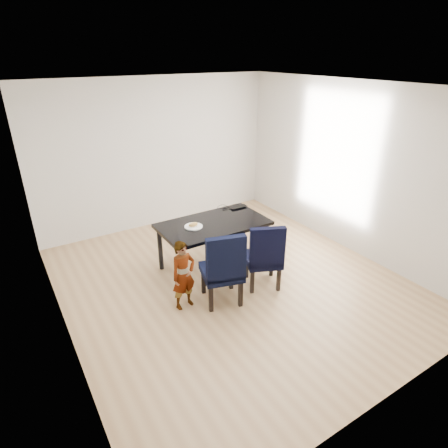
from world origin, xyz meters
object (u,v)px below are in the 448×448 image
plate (194,227)px  laptop (237,206)px  chair_left (221,266)px  child (184,275)px  chair_right (263,254)px  dining_table (214,245)px

plate → laptop: 1.01m
chair_left → child: 0.51m
chair_left → plate: bearing=103.9°
chair_right → laptop: chair_right is taller
dining_table → laptop: (0.65, 0.33, 0.39)m
plate → chair_left: bearing=-92.1°
child → laptop: size_ratio=3.26×
dining_table → chair_left: chair_left is taller
child → chair_right: bearing=-14.1°
child → plate: bearing=45.0°
chair_left → laptop: bearing=64.3°
dining_table → chair_right: size_ratio=1.62×
chair_right → plate: size_ratio=3.74×
plate → chair_right: bearing=-50.8°
dining_table → plate: (-0.32, 0.03, 0.38)m
child → laptop: 1.80m
chair_left → laptop: (0.99, 1.12, 0.24)m
chair_right → child: chair_right is taller
child → laptop: child is taller
dining_table → chair_left: bearing=-113.7°
dining_table → child: size_ratio=1.69×
chair_right → child: (-1.17, 0.13, -0.02)m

